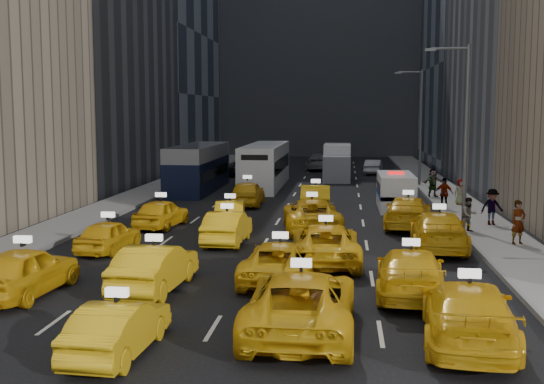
{
  "coord_description": "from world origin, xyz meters",
  "views": [
    {
      "loc": [
        3.5,
        -21.64,
        5.86
      ],
      "look_at": [
        0.06,
        10.49,
        2.0
      ],
      "focal_mm": 45.0,
      "sensor_mm": 36.0,
      "label": 1
    }
  ],
  "objects_px": {
    "taxi_2": "(301,302)",
    "double_decker": "(199,168)",
    "taxi_3": "(468,313)",
    "city_bus": "(265,166)",
    "pedestrian_0": "(518,222)",
    "box_truck": "(337,162)",
    "nypd_van": "(396,192)",
    "taxi_1": "(118,328)"
  },
  "relations": [
    {
      "from": "taxi_2",
      "to": "box_truck",
      "type": "distance_m",
      "value": 40.71
    },
    {
      "from": "taxi_3",
      "to": "pedestrian_0",
      "type": "distance_m",
      "value": 13.5
    },
    {
      "from": "taxi_3",
      "to": "pedestrian_0",
      "type": "height_order",
      "value": "pedestrian_0"
    },
    {
      "from": "nypd_van",
      "to": "double_decker",
      "type": "xyz_separation_m",
      "value": [
        -13.75,
        8.06,
        0.62
      ]
    },
    {
      "from": "taxi_1",
      "to": "double_decker",
      "type": "bearing_deg",
      "value": -77.61
    },
    {
      "from": "taxi_2",
      "to": "box_truck",
      "type": "relative_size",
      "value": 0.9
    },
    {
      "from": "city_bus",
      "to": "pedestrian_0",
      "type": "height_order",
      "value": "city_bus"
    },
    {
      "from": "nypd_van",
      "to": "pedestrian_0",
      "type": "height_order",
      "value": "nypd_van"
    },
    {
      "from": "taxi_2",
      "to": "double_decker",
      "type": "xyz_separation_m",
      "value": [
        -9.59,
        31.57,
        0.81
      ]
    },
    {
      "from": "double_decker",
      "to": "box_truck",
      "type": "bearing_deg",
      "value": 38.51
    },
    {
      "from": "nypd_van",
      "to": "double_decker",
      "type": "distance_m",
      "value": 15.95
    },
    {
      "from": "taxi_2",
      "to": "nypd_van",
      "type": "relative_size",
      "value": 1.11
    },
    {
      "from": "taxi_1",
      "to": "city_bus",
      "type": "height_order",
      "value": "city_bus"
    },
    {
      "from": "taxi_3",
      "to": "city_bus",
      "type": "xyz_separation_m",
      "value": [
        -9.26,
        35.14,
        0.83
      ]
    },
    {
      "from": "taxi_3",
      "to": "double_decker",
      "type": "relative_size",
      "value": 0.48
    },
    {
      "from": "box_truck",
      "to": "taxi_3",
      "type": "bearing_deg",
      "value": -88.4
    },
    {
      "from": "taxi_2",
      "to": "double_decker",
      "type": "height_order",
      "value": "double_decker"
    },
    {
      "from": "taxi_2",
      "to": "box_truck",
      "type": "xyz_separation_m",
      "value": [
        0.46,
        40.71,
        0.64
      ]
    },
    {
      "from": "taxi_2",
      "to": "double_decker",
      "type": "relative_size",
      "value": 0.52
    },
    {
      "from": "box_truck",
      "to": "nypd_van",
      "type": "bearing_deg",
      "value": -81.52
    },
    {
      "from": "taxi_1",
      "to": "nypd_van",
      "type": "height_order",
      "value": "nypd_van"
    },
    {
      "from": "taxi_2",
      "to": "taxi_3",
      "type": "distance_m",
      "value": 4.26
    },
    {
      "from": "taxi_3",
      "to": "double_decker",
      "type": "height_order",
      "value": "double_decker"
    },
    {
      "from": "taxi_1",
      "to": "taxi_2",
      "type": "distance_m",
      "value": 4.77
    },
    {
      "from": "taxi_2",
      "to": "double_decker",
      "type": "bearing_deg",
      "value": -72.43
    },
    {
      "from": "taxi_3",
      "to": "box_truck",
      "type": "height_order",
      "value": "box_truck"
    },
    {
      "from": "taxi_1",
      "to": "box_truck",
      "type": "xyz_separation_m",
      "value": [
        4.75,
        42.78,
        0.82
      ]
    },
    {
      "from": "nypd_van",
      "to": "pedestrian_0",
      "type": "distance_m",
      "value": 11.98
    },
    {
      "from": "taxi_2",
      "to": "taxi_3",
      "type": "bearing_deg",
      "value": 175.14
    },
    {
      "from": "pedestrian_0",
      "to": "taxi_3",
      "type": "bearing_deg",
      "value": -132.36
    },
    {
      "from": "taxi_1",
      "to": "city_bus",
      "type": "xyz_separation_m",
      "value": [
        -0.72,
        36.81,
        0.97
      ]
    },
    {
      "from": "double_decker",
      "to": "taxi_3",
      "type": "bearing_deg",
      "value": -70.37
    },
    {
      "from": "double_decker",
      "to": "city_bus",
      "type": "relative_size",
      "value": 0.91
    },
    {
      "from": "taxi_3",
      "to": "city_bus",
      "type": "relative_size",
      "value": 0.43
    },
    {
      "from": "nypd_van",
      "to": "pedestrian_0",
      "type": "bearing_deg",
      "value": -63.25
    },
    {
      "from": "taxi_1",
      "to": "taxi_2",
      "type": "relative_size",
      "value": 0.67
    },
    {
      "from": "double_decker",
      "to": "box_truck",
      "type": "relative_size",
      "value": 1.72
    },
    {
      "from": "double_decker",
      "to": "city_bus",
      "type": "xyz_separation_m",
      "value": [
        4.58,
        3.16,
        -0.02
      ]
    },
    {
      "from": "city_bus",
      "to": "pedestrian_0",
      "type": "relative_size",
      "value": 6.71
    },
    {
      "from": "taxi_1",
      "to": "pedestrian_0",
      "type": "relative_size",
      "value": 2.11
    },
    {
      "from": "double_decker",
      "to": "taxi_1",
      "type": "bearing_deg",
      "value": -84.81
    },
    {
      "from": "city_bus",
      "to": "taxi_1",
      "type": "bearing_deg",
      "value": -90.32
    }
  ]
}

